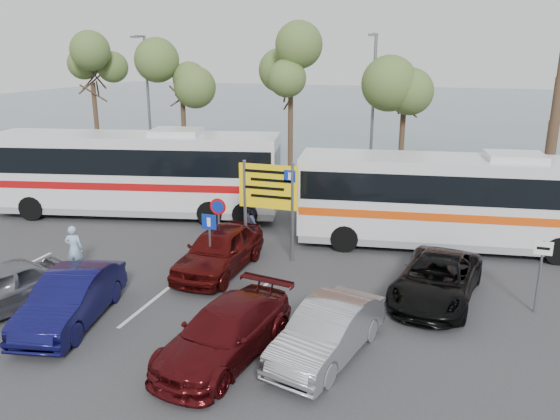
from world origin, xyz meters
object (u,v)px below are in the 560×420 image
(coach_bus_left, at_px, (137,176))
(pedestrian_far, at_px, (253,224))
(coach_bus_right, at_px, (459,204))
(street_lamp_left, at_px, (148,100))
(street_lamp_right, at_px, (373,107))
(car_maroon, at_px, (225,332))
(car_blue, at_px, (71,299))
(car_red, at_px, (219,250))
(car_silver_b, at_px, (328,331))
(direction_sign, at_px, (268,194))
(pedestrian_near, at_px, (74,249))
(suv_black, at_px, (436,279))

(coach_bus_left, relative_size, pedestrian_far, 7.33)
(coach_bus_left, xyz_separation_m, coach_bus_right, (14.00, -0.00, -0.12))
(street_lamp_left, bearing_deg, pedestrian_far, -43.01)
(street_lamp_right, height_order, car_maroon, street_lamp_right)
(car_blue, bearing_deg, street_lamp_left, 101.85)
(car_maroon, bearing_deg, coach_bus_left, 140.45)
(car_maroon, xyz_separation_m, car_red, (-2.40, 5.00, 0.11))
(car_red, height_order, car_silver_b, car_red)
(direction_sign, bearing_deg, coach_bus_left, 156.21)
(direction_sign, distance_m, car_maroon, 7.03)
(street_lamp_left, xyz_separation_m, car_silver_b, (14.60, -16.20, -3.92))
(street_lamp_left, relative_size, car_silver_b, 1.94)
(car_red, relative_size, car_silver_b, 1.11)
(street_lamp_left, relative_size, car_maroon, 1.74)
(street_lamp_left, relative_size, coach_bus_left, 0.61)
(coach_bus_right, height_order, pedestrian_near, coach_bus_right)
(direction_sign, xyz_separation_m, coach_bus_left, (-7.50, 3.31, -0.57))
(car_maroon, bearing_deg, suv_black, 55.61)
(car_maroon, distance_m, suv_black, 6.93)
(street_lamp_right, distance_m, coach_bus_right, 8.81)
(car_blue, xyz_separation_m, suv_black, (9.60, 4.67, -0.06))
(pedestrian_near, relative_size, pedestrian_far, 0.92)
(street_lamp_right, bearing_deg, pedestrian_near, -120.23)
(street_lamp_left, height_order, car_blue, street_lamp_left)
(car_red, height_order, suv_black, car_red)
(street_lamp_left, height_order, car_red, street_lamp_left)
(car_silver_b, distance_m, pedestrian_near, 9.87)
(car_blue, relative_size, car_silver_b, 1.06)
(coach_bus_left, distance_m, car_blue, 10.49)
(street_lamp_left, height_order, suv_black, street_lamp_left)
(car_silver_b, bearing_deg, street_lamp_right, 109.23)
(car_red, bearing_deg, car_silver_b, -39.81)
(street_lamp_right, xyz_separation_m, car_maroon, (-0.80, -17.02, -3.93))
(street_lamp_left, bearing_deg, car_blue, -66.09)
(street_lamp_left, xyz_separation_m, car_red, (9.80, -12.02, -3.82))
(coach_bus_right, distance_m, pedestrian_far, 7.89)
(street_lamp_right, xyz_separation_m, coach_bus_left, (-9.50, -7.01, -2.74))
(car_maroon, height_order, pedestrian_far, pedestrian_far)
(car_red, bearing_deg, coach_bus_left, 142.81)
(car_blue, relative_size, car_red, 0.95)
(coach_bus_right, xyz_separation_m, suv_black, (-0.50, -5.00, -1.08))
(street_lamp_left, xyz_separation_m, street_lamp_right, (13.00, 0.00, 0.00))
(direction_sign, bearing_deg, car_blue, -119.51)
(coach_bus_right, bearing_deg, car_maroon, -117.92)
(coach_bus_right, xyz_separation_m, pedestrian_near, (-12.42, -6.57, -0.92))
(car_blue, height_order, car_maroon, car_blue)
(car_red, xyz_separation_m, car_silver_b, (4.80, -4.19, -0.10))
(pedestrian_near, bearing_deg, car_red, -178.07)
(street_lamp_right, bearing_deg, car_silver_b, -84.36)
(street_lamp_right, height_order, suv_black, street_lamp_right)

